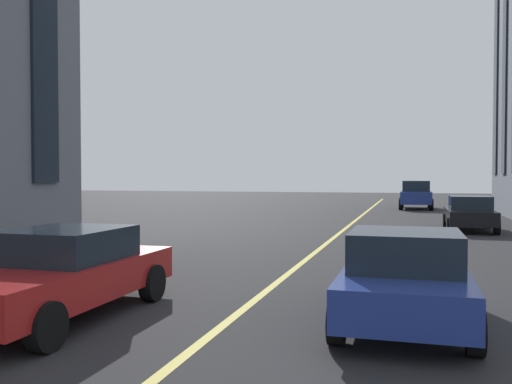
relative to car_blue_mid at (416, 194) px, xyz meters
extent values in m
cube|color=#D8C64C|center=(-24.31, 2.93, -0.96)|extent=(80.00, 0.16, 0.01)
cube|color=navy|center=(0.00, 0.00, -0.19)|extent=(4.70, 1.95, 0.80)
cube|color=#19232D|center=(0.00, 0.00, 0.56)|extent=(2.58, 1.72, 0.70)
cylinder|color=black|center=(1.55, 0.94, -0.59)|extent=(0.76, 0.27, 0.76)
cylinder|color=black|center=(1.55, -0.94, -0.59)|extent=(0.76, 0.27, 0.76)
cylinder|color=black|center=(-1.55, 0.94, -0.59)|extent=(0.76, 0.27, 0.76)
cylinder|color=black|center=(-1.55, -0.94, -0.59)|extent=(0.76, 0.27, 0.76)
cube|color=navy|center=(-29.84, 0.37, -0.39)|extent=(3.90, 1.75, 0.55)
cube|color=#19232D|center=(-30.03, 0.37, 0.16)|extent=(1.64, 1.54, 0.55)
cylinder|color=black|center=(-28.55, 1.21, -0.67)|extent=(0.60, 0.21, 0.60)
cylinder|color=black|center=(-28.55, -0.47, -0.67)|extent=(0.60, 0.21, 0.60)
cylinder|color=black|center=(-31.12, 1.21, -0.67)|extent=(0.60, 0.21, 0.60)
cylinder|color=black|center=(-31.12, -0.47, -0.67)|extent=(0.60, 0.21, 0.60)
cube|color=#B21E1E|center=(-30.97, 5.51, -0.37)|extent=(4.40, 1.80, 0.55)
cube|color=#19232D|center=(-30.75, 5.51, 0.15)|extent=(1.85, 1.58, 0.50)
cylinder|color=black|center=(-32.42, 4.65, -0.65)|extent=(0.64, 0.22, 0.64)
cylinder|color=black|center=(-29.52, 4.65, -0.65)|extent=(0.64, 0.22, 0.64)
cylinder|color=black|center=(-29.52, 6.38, -0.65)|extent=(0.64, 0.22, 0.64)
cube|color=black|center=(-14.75, -1.97, -0.39)|extent=(3.90, 1.75, 0.55)
cube|color=#19232D|center=(-14.95, -1.97, 0.16)|extent=(1.64, 1.54, 0.55)
cylinder|color=black|center=(-13.47, -1.13, -0.67)|extent=(0.60, 0.21, 0.60)
cylinder|color=black|center=(-13.47, -2.81, -0.67)|extent=(0.60, 0.21, 0.60)
cylinder|color=black|center=(-16.04, -1.13, -0.67)|extent=(0.60, 0.21, 0.60)
cylinder|color=black|center=(-16.04, -2.81, -0.67)|extent=(0.60, 0.21, 0.60)
cube|color=#19232D|center=(-5.89, -4.52, 7.60)|extent=(1.10, 0.10, 12.53)
cube|color=#19232D|center=(-2.71, -4.52, 7.60)|extent=(1.10, 0.10, 12.53)
camera|label=1|loc=(-38.21, 0.29, 1.23)|focal=38.48mm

